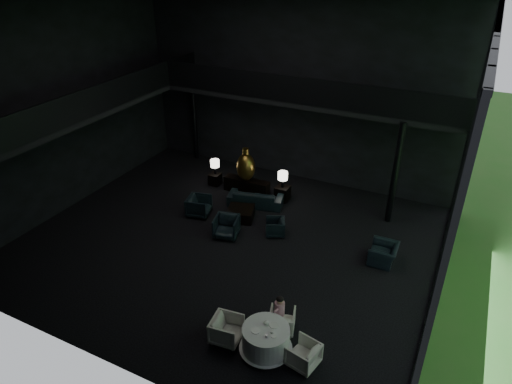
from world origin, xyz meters
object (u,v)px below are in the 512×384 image
at_px(window_armchair, 384,252).
at_px(dining_chair_east, 303,354).
at_px(dining_table, 266,341).
at_px(sofa, 256,195).
at_px(lounge_armchair_west, 199,204).
at_px(dining_chair_north, 282,320).
at_px(console, 247,186).
at_px(side_table_left, 215,179).
at_px(lounge_armchair_east, 275,227).
at_px(table_lamp_left, 215,164).
at_px(child, 280,306).
at_px(coffee_table, 241,214).
at_px(bronze_urn, 246,167).
at_px(dining_chair_west, 227,329).
at_px(side_table_right, 282,193).
at_px(lounge_armchair_south, 226,225).
at_px(table_lamp_right, 283,176).

relative_size(window_armchair, dining_chair_east, 1.34).
distance_m(window_armchair, dining_table, 5.50).
relative_size(sofa, lounge_armchair_west, 2.44).
bearing_deg(sofa, dining_chair_north, 109.27).
xyz_separation_m(console, dining_chair_east, (5.43, -7.41, 0.03)).
bearing_deg(dining_table, side_table_left, 128.72).
bearing_deg(lounge_armchair_west, window_armchair, -101.34).
bearing_deg(lounge_armchair_east, table_lamp_left, -146.47).
height_order(lounge_armchair_west, lounge_armchair_east, lounge_armchair_west).
xyz_separation_m(window_armchair, child, (-1.92, -4.22, 0.34)).
height_order(lounge_armchair_east, dining_chair_north, dining_chair_north).
relative_size(console, lounge_armchair_west, 2.08).
bearing_deg(window_armchair, coffee_table, -95.07).
distance_m(bronze_urn, dining_chair_west, 8.23).
height_order(side_table_left, side_table_right, side_table_right).
height_order(side_table_right, lounge_armchair_south, lounge_armchair_south).
bearing_deg(window_armchair, dining_chair_west, -31.29).
xyz_separation_m(bronze_urn, table_lamp_right, (1.60, 0.17, -0.17)).
relative_size(side_table_left, lounge_armchair_south, 0.53).
bearing_deg(lounge_armchair_east, window_armchair, 66.58).
bearing_deg(dining_chair_north, table_lamp_left, -64.13).
bearing_deg(table_lamp_right, sofa, -132.92).
distance_m(window_armchair, dining_chair_west, 6.08).
xyz_separation_m(coffee_table, dining_table, (3.65, -5.46, 0.11)).
relative_size(dining_table, dining_chair_north, 2.20).
bearing_deg(coffee_table, bronze_urn, 111.58).
bearing_deg(sofa, dining_table, 105.20).
height_order(side_table_left, dining_table, dining_table).
bearing_deg(dining_table, dining_chair_west, -172.80).
bearing_deg(lounge_armchair_south, side_table_right, 63.90).
xyz_separation_m(coffee_table, dining_chair_west, (2.56, -5.60, 0.19)).
bearing_deg(window_armchair, sofa, -107.20).
height_order(console, bronze_urn, bronze_urn).
height_order(console, side_table_right, console).
bearing_deg(side_table_right, window_armchair, -26.98).
height_order(side_table_left, table_lamp_right, table_lamp_right).
height_order(coffee_table, dining_chair_west, dining_chair_west).
xyz_separation_m(table_lamp_left, side_table_right, (3.20, 0.03, -0.68)).
height_order(lounge_armchair_south, dining_table, lounge_armchair_south).
distance_m(side_table_right, dining_table, 8.05).
distance_m(bronze_urn, dining_table, 8.61).
bearing_deg(dining_chair_north, side_table_right, -83.25).
distance_m(table_lamp_left, dining_chair_east, 10.31).
distance_m(side_table_right, lounge_armchair_west, 3.54).
bearing_deg(table_lamp_right, dining_chair_north, -66.61).
relative_size(side_table_right, lounge_armchair_west, 0.62).
relative_size(lounge_armchair_east, lounge_armchair_south, 0.64).
relative_size(window_armchair, child, 1.56).
relative_size(table_lamp_right, window_armchair, 0.72).
bearing_deg(lounge_armchair_west, dining_table, -146.30).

